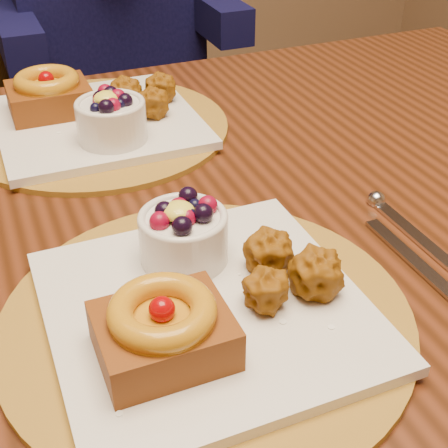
% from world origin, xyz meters
% --- Properties ---
extents(dining_table, '(1.60, 0.90, 0.76)m').
position_xyz_m(dining_table, '(-0.07, 0.06, 0.68)').
color(dining_table, '#321709').
rests_on(dining_table, ground).
extents(place_setting_near, '(0.38, 0.38, 0.09)m').
position_xyz_m(place_setting_near, '(-0.07, -0.16, 0.78)').
color(place_setting_near, brown).
rests_on(place_setting_near, dining_table).
extents(place_setting_far, '(0.38, 0.38, 0.09)m').
position_xyz_m(place_setting_far, '(-0.07, 0.27, 0.78)').
color(place_setting_far, brown).
rests_on(place_setting_far, dining_table).
extents(cutlery_near, '(0.06, 0.17, 0.00)m').
position_xyz_m(cutlery_near, '(0.17, -0.15, 0.76)').
color(cutlery_near, '#B2B2B7').
rests_on(cutlery_near, dining_table).
extents(chair_far, '(0.54, 0.54, 0.89)m').
position_xyz_m(chair_far, '(-0.09, 0.86, 0.50)').
color(chair_far, black).
rests_on(chair_far, ground).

